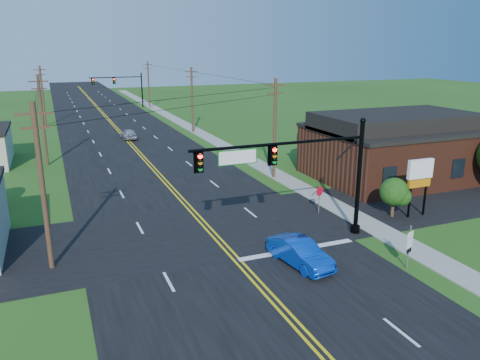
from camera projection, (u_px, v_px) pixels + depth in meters
name	position (u px, v px, depth m)	size (l,w,h in m)	color
ground	(294.00, 328.00, 19.99)	(260.00, 260.00, 0.00)	#274C15
road_main	(121.00, 134.00, 64.55)	(16.00, 220.00, 0.04)	black
road_cross	(207.00, 230.00, 30.68)	(70.00, 10.00, 0.04)	black
sidewalk	(216.00, 142.00, 59.44)	(2.00, 160.00, 0.08)	gray
signal_mast_main	(297.00, 168.00, 27.40)	(11.30, 0.60, 7.48)	black
signal_mast_far	(119.00, 85.00, 91.66)	(10.98, 0.60, 7.48)	black
brick_building	(394.00, 152.00, 42.64)	(14.20, 11.20, 4.70)	#552618
utility_pole_left_a	(42.00, 185.00, 24.18)	(1.80, 0.28, 9.00)	#3E2D1C
utility_pole_left_b	(43.00, 119.00, 46.46)	(1.80, 0.28, 9.00)	#3E2D1C
utility_pole_left_c	(43.00, 95.00, 70.52)	(1.80, 0.28, 9.00)	#3E2D1C
utility_pole_right_a	(275.00, 127.00, 41.86)	(1.80, 0.28, 9.00)	#3E2D1C
utility_pole_right_b	(192.00, 99.00, 65.04)	(1.80, 0.28, 9.00)	#3E2D1C
utility_pole_right_c	(149.00, 84.00, 91.78)	(1.80, 0.28, 9.00)	#3E2D1C
tree_right_back	(311.00, 138.00, 48.25)	(3.00, 3.00, 4.10)	#3E2D1C
shrub_corner	(394.00, 192.00, 32.67)	(2.00, 2.00, 2.86)	#3E2D1C
blue_car	(300.00, 253.00, 25.58)	(1.52, 4.37, 1.44)	#0838B6
distant_car	(128.00, 134.00, 61.03)	(1.60, 3.97, 1.35)	#ADACB1
route_sign	(409.00, 244.00, 24.99)	(0.59, 0.27, 2.49)	slate
stop_sign	(320.00, 194.00, 33.34)	(0.71, 0.28, 2.08)	slate
pylon_sign	(420.00, 175.00, 32.42)	(2.03, 0.30, 4.17)	black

